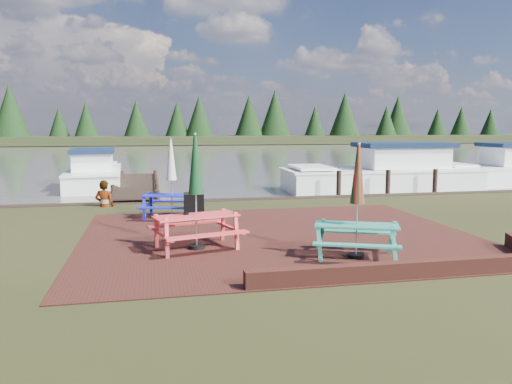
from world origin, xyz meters
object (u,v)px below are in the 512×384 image
Objects in this scene: picnic_table_red at (196,210)px; boat_far at (504,172)px; jetty at (137,185)px; person at (104,181)px; picnic_table_teal at (357,219)px; picnic_table_blue at (172,191)px; chalkboard at (194,208)px; boat_near at (385,175)px; boat_jetty at (95,175)px.

picnic_table_red reaches higher than boat_far.
picnic_table_red is 0.26× the size of jetty.
picnic_table_red is 6.65m from person.
picnic_table_red is at bearing -82.29° from jetty.
picnic_table_red is at bearing 177.94° from picnic_table_teal.
chalkboard is (0.53, -0.97, -0.35)m from picnic_table_blue.
picnic_table_teal is at bearing 153.18° from boat_near.
picnic_table_teal is at bearing -40.68° from picnic_table_blue.
jetty is at bearing 84.50° from boat_far.
jetty is 10.56m from boat_near.
boat_jetty is (-3.41, 13.30, -0.46)m from picnic_table_red.
picnic_table_red reaches higher than chalkboard.
chalkboard is 0.12× the size of boat_jetty.
boat_far is (15.10, 7.39, 0.02)m from chalkboard.
boat_far is (18.68, -3.22, 0.07)m from boat_jetty.
person is (-17.66, -3.87, 0.39)m from boat_far.
picnic_table_red is 0.28× the size of boat_near.
picnic_table_blue is 10.13m from boat_jetty.
jetty is at bearing -84.70° from person.
boat_near is (8.74, 6.75, 0.05)m from chalkboard.
boat_near is 11.76m from person.
boat_near is at bearing 83.61° from picnic_table_teal.
person reaches higher than chalkboard.
picnic_table_teal reaches higher than boat_far.
boat_far is at bearing 38.09° from picnic_table_blue.
person is (1.02, -7.09, 0.46)m from boat_jetty.
person is at bearing 100.36° from boat_far.
picnic_table_teal reaches higher than chalkboard.
person is at bearing 133.39° from chalkboard.
picnic_table_red is 2.72m from chalkboard.
chalkboard is 0.09× the size of jetty.
picnic_table_blue is 0.26× the size of boat_near.
boat_far is at bearing 18.67° from picnic_table_red.
picnic_table_red is at bearing -78.52° from boat_jetty.
person is at bearing 107.93° from boat_near.
boat_far is 4.20× the size of person.
person is at bearing 96.26° from picnic_table_red.
boat_far reaches higher than boat_jetty.
picnic_table_red is 3.67m from picnic_table_blue.
picnic_table_red is at bearing -86.35° from chalkboard.
picnic_table_teal reaches higher than boat_near.
picnic_table_red reaches higher than picnic_table_blue.
picnic_table_red is 1.08× the size of picnic_table_blue.
picnic_table_blue is 3.27m from person.
boat_far is (6.36, 0.64, -0.02)m from boat_near.
chalkboard is at bearing 114.10° from boat_far.
picnic_table_teal is at bearing 140.82° from person.
picnic_table_teal is at bearing -69.35° from boat_jetty.
picnic_table_blue is at bearing 80.71° from picnic_table_red.
picnic_table_red is 1.43× the size of person.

